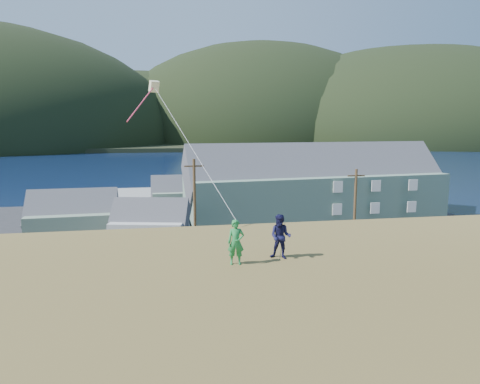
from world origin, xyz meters
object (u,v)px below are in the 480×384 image
Objects in this scene: kite_flyer_green at (236,242)px; kite_flyer_navy at (281,237)px; shed_palegreen_far at (184,194)px; lodge at (316,184)px; shed_white at (150,225)px; wharf at (150,196)px; shed_palegreen_near at (73,218)px.

kite_flyer_navy reaches higher than kite_flyer_green.
kite_flyer_navy is at bearing -88.09° from shed_palegreen_far.
shed_palegreen_far is at bearing 98.27° from kite_flyer_green.
lodge is 23.96m from shed_white.
wharf is at bearing 124.50° from kite_flyer_navy.
lodge is at bearing 74.40° from kite_flyer_green.
kite_flyer_green is at bearing -139.71° from kite_flyer_navy.
wharf is 59.56m from kite_flyer_green.
shed_palegreen_near is 35.23m from kite_flyer_navy.
lodge is at bearing 39.04° from shed_white.
shed_palegreen_far reaches higher than wharf.
lodge reaches higher than shed_palegreen_near.
shed_palegreen_far is 47.03m from kite_flyer_navy.
kite_flyer_green is at bearing -120.08° from lodge.
lodge reaches higher than kite_flyer_green.
kite_flyer_navy is at bearing -83.26° from wharf.
shed_palegreen_far is (5.22, -11.79, 1.97)m from wharf.
kite_flyer_navy is at bearing -118.02° from lodge.
lodge is 42.48m from kite_flyer_green.
kite_flyer_green is at bearing -71.68° from shed_palegreen_near.
lodge reaches higher than shed_white.
shed_palegreen_near is 9.19m from shed_white.
shed_white is 5.12× the size of kite_flyer_green.
lodge is 4.16× the size of shed_white.
shed_white is at bearing 106.76° from kite_flyer_green.
wharf is 2.77× the size of shed_palegreen_far.
kite_flyer_green reaches higher than wharf.
kite_flyer_green is (5.11, -58.85, 7.58)m from wharf.
kite_flyer_green is (4.12, -28.06, 5.69)m from shed_white.
kite_flyer_navy is (1.80, 0.40, 0.03)m from kite_flyer_green.
shed_palegreen_near is 1.11× the size of shed_white.
wharf is 3.05× the size of shed_white.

